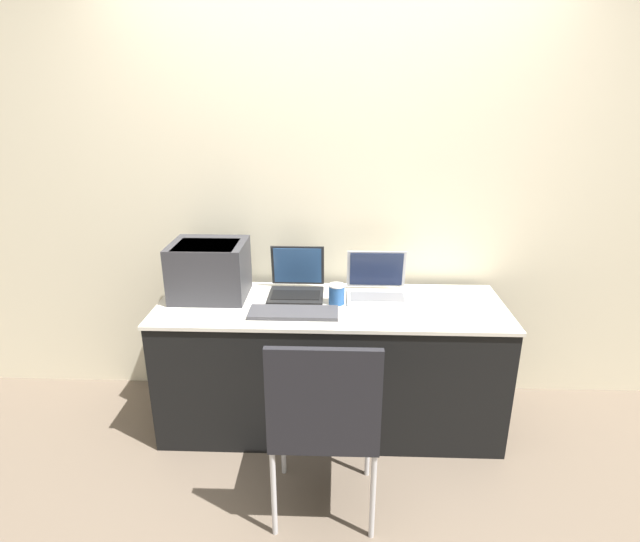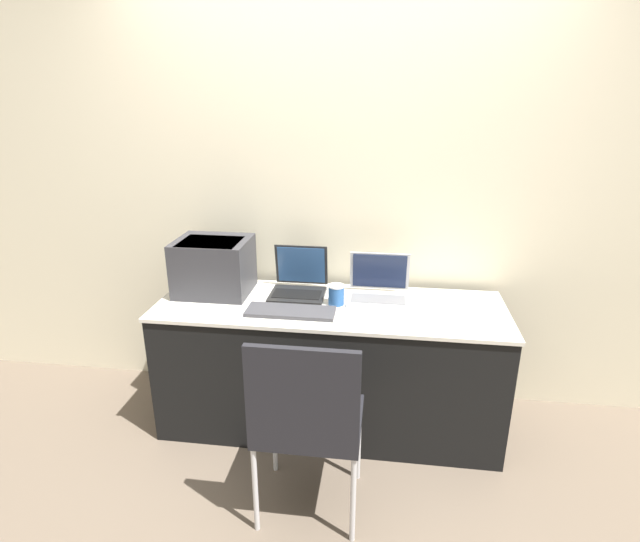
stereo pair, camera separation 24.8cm
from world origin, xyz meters
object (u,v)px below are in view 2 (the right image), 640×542
object	(u,v)px
external_keyboard	(291,312)
chair	(307,415)
printer	(214,264)
laptop_right	(379,289)
laptop_left	(299,284)
coffee_cup	(336,295)

from	to	relation	value
external_keyboard	chair	size ratio (longest dim) A/B	0.50
printer	laptop_right	size ratio (longest dim) A/B	1.22
printer	laptop_left	distance (m)	0.50
laptop_left	laptop_right	size ratio (longest dim) A/B	0.91
external_keyboard	chair	xyz separation A→B (m)	(0.18, -0.57, -0.22)
laptop_right	chair	bearing A→B (deg)	-108.01
printer	laptop_left	size ratio (longest dim) A/B	1.33
laptop_left	external_keyboard	distance (m)	0.29
external_keyboard	laptop_right	bearing A→B (deg)	30.85
laptop_left	external_keyboard	size ratio (longest dim) A/B	0.66
printer	laptop_right	xyz separation A→B (m)	(0.93, 0.04, -0.11)
laptop_right	coffee_cup	xyz separation A→B (m)	(-0.23, -0.12, 0.00)
laptop_right	external_keyboard	bearing A→B (deg)	-149.15
laptop_right	coffee_cup	bearing A→B (deg)	-152.52
chair	external_keyboard	bearing A→B (deg)	107.20
printer	external_keyboard	world-z (taller)	printer
laptop_left	coffee_cup	world-z (taller)	laptop_left
external_keyboard	coffee_cup	xyz separation A→B (m)	(0.22, 0.15, 0.05)
laptop_right	external_keyboard	size ratio (longest dim) A/B	0.72
laptop_right	laptop_left	bearing A→B (deg)	178.26
laptop_left	laptop_right	xyz separation A→B (m)	(0.45, -0.01, -0.00)
printer	laptop_right	world-z (taller)	printer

